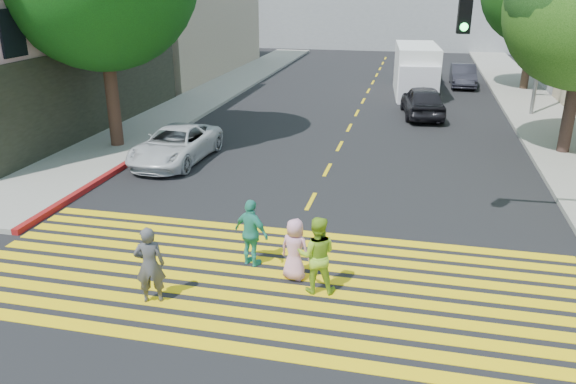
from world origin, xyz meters
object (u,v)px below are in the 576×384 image
(white_sedan, at_px, (176,145))
(dark_car_parked, at_px, (463,75))
(dark_car_near, at_px, (423,101))
(pedestrian_child, at_px, (295,249))
(white_van, at_px, (416,72))
(silver_car, at_px, (426,69))
(pedestrian_woman, at_px, (317,255))
(pedestrian_man, at_px, (150,265))
(pedestrian_extra, at_px, (251,233))

(white_sedan, bearing_deg, dark_car_parked, 61.24)
(dark_car_near, bearing_deg, dark_car_parked, -112.05)
(pedestrian_child, height_order, white_van, white_van)
(dark_car_near, bearing_deg, white_van, -92.53)
(dark_car_near, xyz_separation_m, silver_car, (0.17, 11.26, -0.10))
(white_van, bearing_deg, dark_car_near, -90.02)
(pedestrian_woman, relative_size, silver_car, 0.38)
(pedestrian_child, distance_m, white_van, 21.90)
(dark_car_parked, distance_m, white_van, 4.53)
(pedestrian_woman, bearing_deg, dark_car_parked, -108.42)
(pedestrian_woman, xyz_separation_m, white_van, (1.59, 22.21, 0.46))
(white_sedan, bearing_deg, pedestrian_man, -67.17)
(pedestrian_extra, distance_m, silver_car, 27.57)
(pedestrian_man, relative_size, pedestrian_child, 1.17)
(dark_car_near, bearing_deg, pedestrian_child, 73.79)
(white_van, bearing_deg, pedestrian_extra, -103.32)
(pedestrian_child, relative_size, silver_car, 0.31)
(pedestrian_woman, bearing_deg, white_sedan, -58.68)
(dark_car_near, distance_m, white_van, 5.40)
(pedestrian_child, xyz_separation_m, dark_car_near, (2.58, 16.44, 0.05))
(pedestrian_child, height_order, dark_car_near, dark_car_near)
(pedestrian_man, bearing_deg, silver_car, -121.37)
(white_sedan, relative_size, silver_car, 1.01)
(pedestrian_child, relative_size, dark_car_parked, 0.35)
(pedestrian_woman, relative_size, white_sedan, 0.37)
(dark_car_parked, xyz_separation_m, white_van, (-2.78, -3.52, 0.63))
(pedestrian_woman, distance_m, silver_car, 28.20)
(white_sedan, distance_m, dark_car_parked, 21.05)
(pedestrian_child, xyz_separation_m, white_van, (2.14, 21.79, 0.60))
(pedestrian_extra, relative_size, dark_car_parked, 0.39)
(pedestrian_woman, height_order, dark_car_near, pedestrian_woman)
(dark_car_near, relative_size, dark_car_parked, 1.09)
(pedestrian_woman, distance_m, pedestrian_extra, 1.82)
(pedestrian_man, bearing_deg, dark_car_parked, -126.65)
(pedestrian_man, distance_m, white_sedan, 9.41)
(pedestrian_extra, bearing_deg, pedestrian_man, 76.40)
(pedestrian_woman, xyz_separation_m, white_sedan, (-6.46, 7.67, -0.21))
(pedestrian_man, height_order, dark_car_parked, pedestrian_man)
(pedestrian_extra, bearing_deg, dark_car_parked, -79.18)
(pedestrian_man, bearing_deg, pedestrian_woman, 178.81)
(pedestrian_child, xyz_separation_m, dark_car_parked, (4.92, 25.31, -0.03))
(silver_car, bearing_deg, white_sedan, 63.19)
(pedestrian_woman, bearing_deg, pedestrian_man, 11.05)
(pedestrian_extra, distance_m, dark_car_near, 16.46)
(pedestrian_woman, distance_m, white_van, 22.27)
(dark_car_parked, relative_size, white_van, 0.68)
(pedestrian_man, xyz_separation_m, pedestrian_extra, (1.52, 1.94, -0.03))
(dark_car_near, bearing_deg, silver_car, -98.12)
(dark_car_parked, bearing_deg, pedestrian_man, -106.15)
(white_sedan, bearing_deg, dark_car_near, 49.45)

